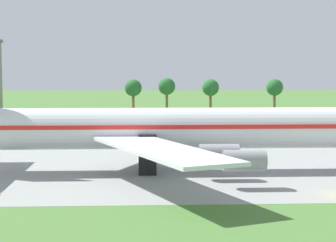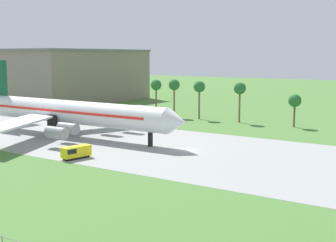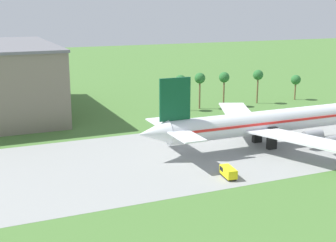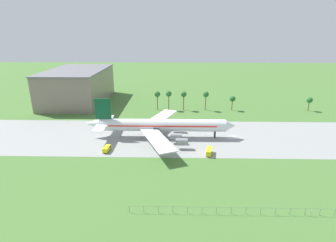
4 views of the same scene
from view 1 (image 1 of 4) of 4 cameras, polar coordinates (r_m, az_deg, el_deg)
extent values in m
cylinder|color=white|center=(84.28, 0.00, -0.68)|extent=(58.06, 5.68, 5.68)
cube|color=red|center=(84.24, 0.00, -0.39)|extent=(49.35, 5.79, 0.57)
cube|color=white|center=(70.40, -0.90, -2.63)|extent=(17.36, 28.79, 0.44)
cube|color=white|center=(98.27, -1.42, -0.44)|extent=(17.36, 28.79, 0.44)
cylinder|color=gray|center=(78.41, 4.80, -3.09)|extent=(5.11, 2.56, 2.56)
cylinder|color=gray|center=(73.21, 7.17, -3.70)|extent=(5.11, 2.56, 2.56)
cylinder|color=gray|center=(91.83, 3.69, -1.89)|extent=(5.11, 2.56, 2.56)
cylinder|color=gray|center=(97.70, 4.66, -1.48)|extent=(5.11, 2.56, 2.56)
cube|color=black|center=(81.49, -1.94, -3.21)|extent=(2.40, 1.20, 5.45)
cube|color=black|center=(87.68, -1.99, -2.62)|extent=(2.40, 1.20, 5.45)
cylinder|color=brown|center=(132.02, 9.93, 0.79)|extent=(0.56, 0.56, 9.58)
sphere|color=#28662D|center=(131.73, 9.96, 3.13)|extent=(3.60, 3.60, 3.60)
cylinder|color=brown|center=(129.71, 4.00, 0.77)|extent=(0.56, 0.56, 9.56)
sphere|color=#28662D|center=(129.42, 4.01, 3.15)|extent=(3.60, 3.60, 3.60)
cylinder|color=brown|center=(128.94, -0.11, 0.82)|extent=(0.56, 0.56, 9.82)
sphere|color=#28662D|center=(128.65, -0.11, 3.27)|extent=(3.60, 3.60, 3.60)
cylinder|color=brown|center=(128.82, -3.27, 0.74)|extent=(0.56, 0.56, 9.53)
sphere|color=#28662D|center=(128.53, -3.28, 3.13)|extent=(3.60, 3.60, 3.60)
camera|label=2|loc=(87.38, 86.39, 3.90)|focal=50.00mm
camera|label=3|loc=(68.74, -102.31, 15.47)|focal=50.00mm
camera|label=4|loc=(45.91, 162.05, 41.70)|focal=28.00mm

